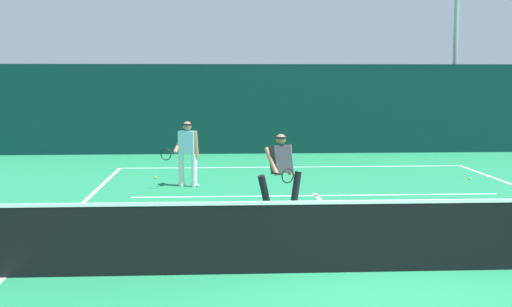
{
  "coord_description": "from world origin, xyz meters",
  "views": [
    {
      "loc": [
        -2.24,
        -9.09,
        2.7
      ],
      "look_at": [
        -1.39,
        5.92,
        1.0
      ],
      "focal_mm": 47.61,
      "sensor_mm": 36.0,
      "label": 1
    }
  ],
  "objects_px": {
    "player_far": "(187,151)",
    "tennis_ball": "(156,177)",
    "tennis_ball_extra": "(470,178)",
    "player_near": "(281,170)",
    "light_pole": "(456,41)"
  },
  "relations": [
    {
      "from": "tennis_ball_extra",
      "to": "tennis_ball",
      "type": "bearing_deg",
      "value": 175.53
    },
    {
      "from": "player_far",
      "to": "light_pole",
      "type": "xyz_separation_m",
      "value": [
        9.66,
        8.51,
        3.17
      ]
    },
    {
      "from": "tennis_ball",
      "to": "tennis_ball_extra",
      "type": "distance_m",
      "value": 8.33
    },
    {
      "from": "tennis_ball",
      "to": "tennis_ball_extra",
      "type": "relative_size",
      "value": 1.0
    },
    {
      "from": "player_near",
      "to": "tennis_ball_extra",
      "type": "distance_m",
      "value": 6.78
    },
    {
      "from": "tennis_ball",
      "to": "tennis_ball_extra",
      "type": "xyz_separation_m",
      "value": [
        8.31,
        -0.65,
        0.0
      ]
    },
    {
      "from": "player_far",
      "to": "tennis_ball",
      "type": "relative_size",
      "value": 24.47
    },
    {
      "from": "player_near",
      "to": "tennis_ball_extra",
      "type": "bearing_deg",
      "value": -174.84
    },
    {
      "from": "player_far",
      "to": "tennis_ball_extra",
      "type": "xyz_separation_m",
      "value": [
        7.4,
        0.7,
        -0.86
      ]
    },
    {
      "from": "player_far",
      "to": "tennis_ball_extra",
      "type": "distance_m",
      "value": 7.48
    },
    {
      "from": "light_pole",
      "to": "tennis_ball_extra",
      "type": "bearing_deg",
      "value": -106.16
    },
    {
      "from": "player_near",
      "to": "player_far",
      "type": "bearing_deg",
      "value": -90.56
    },
    {
      "from": "player_near",
      "to": "player_far",
      "type": "xyz_separation_m",
      "value": [
        -2.01,
        3.33,
        0.02
      ]
    },
    {
      "from": "player_far",
      "to": "tennis_ball",
      "type": "height_order",
      "value": "player_far"
    },
    {
      "from": "tennis_ball_extra",
      "to": "light_pole",
      "type": "bearing_deg",
      "value": 73.84
    }
  ]
}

